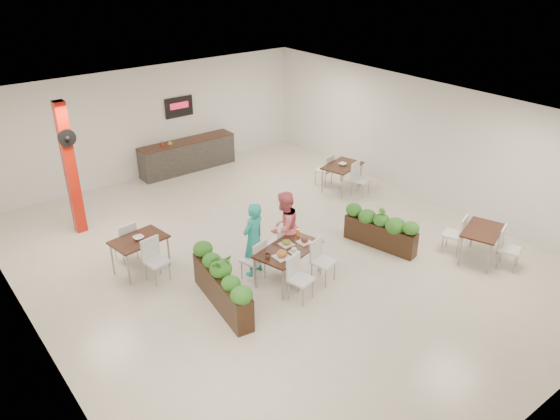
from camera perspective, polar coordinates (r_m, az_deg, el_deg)
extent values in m
plane|color=beige|center=(12.27, -0.65, -4.72)|extent=(12.00, 12.00, 0.00)
cube|color=white|center=(16.42, -13.59, 8.86)|extent=(10.00, 0.10, 3.20)
cube|color=white|center=(8.25, 25.95, -11.75)|extent=(10.00, 0.10, 3.20)
cube|color=white|center=(9.72, -25.00, -5.51)|extent=(0.10, 12.00, 3.20)
cube|color=white|center=(14.87, 14.98, 6.89)|extent=(0.10, 12.00, 3.20)
cube|color=white|center=(10.97, -0.73, 9.76)|extent=(10.00, 12.00, 0.04)
cube|color=red|center=(13.49, -21.06, 4.01)|extent=(0.25, 0.25, 3.20)
cylinder|color=black|center=(13.07, -21.37, 7.02)|extent=(0.40, 0.06, 0.40)
sphere|color=black|center=(13.03, -21.32, 6.97)|extent=(0.12, 0.12, 0.12)
cube|color=#282623|center=(16.90, -9.61, 5.60)|extent=(3.00, 0.60, 0.90)
cube|color=black|center=(16.74, -9.73, 7.10)|extent=(3.00, 0.62, 0.04)
cube|color=black|center=(16.71, -10.51, 10.54)|extent=(0.90, 0.04, 0.60)
cube|color=red|center=(16.67, -10.48, 10.68)|extent=(0.60, 0.02, 0.18)
imported|color=#A3271B|center=(16.37, -12.22, 6.86)|extent=(0.09, 0.09, 0.19)
imported|color=gold|center=(16.47, -11.44, 7.02)|extent=(0.13, 0.13, 0.17)
cube|color=black|center=(11.05, 0.87, -4.12)|extent=(1.56, 1.14, 0.04)
cylinder|color=gray|center=(10.64, 0.28, -7.82)|extent=(0.04, 0.04, 0.71)
cylinder|color=gray|center=(11.53, 4.12, -4.95)|extent=(0.04, 0.04, 0.71)
cylinder|color=gray|center=(10.99, -2.57, -6.61)|extent=(0.04, 0.04, 0.71)
cylinder|color=gray|center=(11.85, 1.37, -3.93)|extent=(0.04, 0.04, 0.71)
cube|color=white|center=(11.24, -2.83, -5.24)|extent=(0.51, 0.51, 0.05)
cube|color=white|center=(11.01, -2.10, -4.44)|extent=(0.42, 0.15, 0.45)
cylinder|color=gray|center=(11.57, -2.92, -5.61)|extent=(0.02, 0.02, 0.43)
cylinder|color=gray|center=(11.35, -4.02, -6.33)|extent=(0.02, 0.02, 0.43)
cylinder|color=gray|center=(11.38, -1.59, -6.16)|extent=(0.02, 0.02, 0.43)
cylinder|color=gray|center=(11.16, -2.69, -6.91)|extent=(0.02, 0.02, 0.43)
cube|color=white|center=(11.77, -0.34, -3.62)|extent=(0.51, 0.51, 0.05)
cube|color=white|center=(11.55, 0.41, -2.83)|extent=(0.42, 0.15, 0.45)
cylinder|color=gray|center=(12.10, -0.49, -4.02)|extent=(0.02, 0.02, 0.43)
cylinder|color=gray|center=(11.87, -1.49, -4.68)|extent=(0.02, 0.02, 0.43)
cylinder|color=gray|center=(11.92, 0.81, -4.52)|extent=(0.02, 0.02, 0.43)
cylinder|color=gray|center=(11.69, -0.18, -5.20)|extent=(0.02, 0.02, 0.43)
cube|color=white|center=(10.62, 2.20, -7.29)|extent=(0.51, 0.51, 0.05)
cube|color=white|center=(10.58, 1.38, -5.82)|extent=(0.42, 0.15, 0.45)
cylinder|color=gray|center=(10.56, 2.40, -9.06)|extent=(0.02, 0.02, 0.43)
cylinder|color=gray|center=(10.79, 3.45, -8.22)|extent=(0.02, 0.02, 0.43)
cylinder|color=gray|center=(10.72, 0.90, -8.43)|extent=(0.02, 0.02, 0.43)
cylinder|color=gray|center=(10.95, 1.96, -7.62)|extent=(0.02, 0.02, 0.43)
cube|color=white|center=(11.19, 4.57, -5.46)|extent=(0.51, 0.51, 0.05)
cube|color=white|center=(11.15, 3.79, -4.06)|extent=(0.42, 0.15, 0.45)
cylinder|color=gray|center=(11.12, 4.78, -7.13)|extent=(0.02, 0.02, 0.43)
cylinder|color=gray|center=(11.36, 5.72, -6.37)|extent=(0.02, 0.02, 0.43)
cylinder|color=gray|center=(11.27, 3.32, -6.57)|extent=(0.02, 0.02, 0.43)
cylinder|color=gray|center=(11.51, 4.28, -5.83)|extent=(0.02, 0.02, 0.43)
cube|color=white|center=(10.74, 0.19, -4.92)|extent=(0.37, 0.37, 0.01)
ellipsoid|color=brown|center=(10.70, 0.19, -4.58)|extent=(0.22, 0.22, 0.13)
cube|color=white|center=(11.16, 0.68, -3.61)|extent=(0.32, 0.32, 0.01)
ellipsoid|color=orange|center=(11.13, 0.68, -3.33)|extent=(0.18, 0.18, 0.11)
cube|color=white|center=(11.25, 2.57, -3.36)|extent=(0.32, 0.32, 0.01)
ellipsoid|color=#541710|center=(11.23, 2.58, -3.12)|extent=(0.16, 0.16, 0.10)
cube|color=white|center=(10.91, 1.48, -4.39)|extent=(0.22, 0.22, 0.01)
ellipsoid|color=white|center=(10.88, 1.48, -4.20)|extent=(0.12, 0.12, 0.07)
cylinder|color=orange|center=(11.46, 1.90, -2.37)|extent=(0.07, 0.07, 0.15)
imported|color=#552F24|center=(10.69, -1.32, -4.83)|extent=(0.12, 0.12, 0.10)
imported|color=teal|center=(11.25, -2.79, -3.07)|extent=(0.67, 0.53, 1.62)
imported|color=#FA6F7F|center=(11.66, 0.42, -1.85)|extent=(0.93, 0.81, 1.64)
cube|color=black|center=(10.57, -6.08, -8.35)|extent=(0.63, 2.08, 0.68)
ellipsoid|color=#215B1A|center=(9.64, -4.05, -8.69)|extent=(0.40, 0.40, 0.32)
ellipsoid|color=#215B1A|center=(9.97, -5.16, -7.43)|extent=(0.40, 0.40, 0.32)
ellipsoid|color=#215B1A|center=(10.31, -6.20, -6.24)|extent=(0.40, 0.40, 0.32)
ellipsoid|color=#215B1A|center=(10.66, -7.16, -5.12)|extent=(0.40, 0.40, 0.32)
ellipsoid|color=#215B1A|center=(11.01, -8.06, -4.08)|extent=(0.40, 0.40, 0.32)
imported|color=#215B1A|center=(10.26, -6.22, -5.76)|extent=(0.40, 0.35, 0.44)
cube|color=black|center=(12.66, 10.40, -2.62)|extent=(0.69, 1.78, 0.59)
ellipsoid|color=#215B1A|center=(12.19, 13.53, -1.93)|extent=(0.40, 0.40, 0.32)
ellipsoid|color=#215B1A|center=(12.32, 12.02, -1.44)|extent=(0.40, 0.40, 0.32)
ellipsoid|color=#215B1A|center=(12.47, 10.55, -0.95)|extent=(0.40, 0.40, 0.32)
ellipsoid|color=#215B1A|center=(12.62, 9.12, -0.48)|extent=(0.40, 0.40, 0.32)
ellipsoid|color=#215B1A|center=(12.78, 7.72, -0.02)|extent=(0.40, 0.40, 0.32)
imported|color=#215B1A|center=(12.44, 10.58, -0.67)|extent=(0.21, 0.21, 0.38)
cube|color=black|center=(11.76, -14.55, -3.02)|extent=(1.20, 0.89, 0.04)
cylinder|color=gray|center=(11.51, -15.56, -6.03)|extent=(0.04, 0.04, 0.71)
cylinder|color=gray|center=(11.94, -11.56, -4.29)|extent=(0.04, 0.04, 0.71)
cylinder|color=gray|center=(11.98, -17.13, -4.88)|extent=(0.04, 0.04, 0.71)
cylinder|color=gray|center=(12.39, -13.23, -3.25)|extent=(0.04, 0.04, 0.71)
cube|color=white|center=(12.36, -15.91, -3.18)|extent=(0.48, 0.48, 0.05)
cube|color=white|center=(12.09, -15.59, -2.47)|extent=(0.42, 0.10, 0.45)
cylinder|color=gray|center=(12.67, -15.54, -3.57)|extent=(0.02, 0.02, 0.43)
cylinder|color=gray|center=(12.53, -16.85, -4.11)|extent=(0.02, 0.02, 0.43)
cylinder|color=gray|center=(12.41, -14.71, -4.13)|extent=(0.02, 0.02, 0.43)
cylinder|color=gray|center=(12.27, -16.03, -4.69)|extent=(0.02, 0.02, 0.43)
cube|color=white|center=(11.45, -12.76, -5.29)|extent=(0.48, 0.48, 0.05)
cube|color=white|center=(11.47, -13.42, -3.86)|extent=(0.42, 0.10, 0.45)
cylinder|color=gray|center=(11.38, -12.86, -6.93)|extent=(0.02, 0.02, 0.43)
cylinder|color=gray|center=(11.53, -11.46, -6.29)|extent=(0.02, 0.02, 0.43)
cylinder|color=gray|center=(11.62, -13.81, -6.26)|extent=(0.02, 0.02, 0.43)
cylinder|color=gray|center=(11.77, -12.43, -5.65)|extent=(0.02, 0.02, 0.43)
imported|color=white|center=(11.74, -14.57, -2.82)|extent=(0.22, 0.22, 0.05)
cube|color=black|center=(15.26, 6.54, 4.63)|extent=(1.29, 1.03, 0.04)
cylinder|color=gray|center=(14.85, 6.51, 2.44)|extent=(0.04, 0.04, 0.71)
cylinder|color=gray|center=(15.66, 8.43, 3.63)|extent=(0.04, 0.04, 0.71)
cylinder|color=gray|center=(15.15, 4.44, 3.03)|extent=(0.04, 0.04, 0.71)
cylinder|color=gray|center=(15.95, 6.44, 4.17)|extent=(0.04, 0.04, 0.71)
cube|color=white|center=(15.65, 4.61, 4.18)|extent=(0.52, 0.52, 0.05)
cube|color=white|center=(15.46, 5.23, 4.88)|extent=(0.42, 0.15, 0.45)
cylinder|color=gray|center=(15.95, 4.39, 3.73)|extent=(0.02, 0.02, 0.43)
cylinder|color=gray|center=(15.69, 3.72, 3.35)|extent=(0.02, 0.02, 0.43)
cylinder|color=gray|center=(15.79, 5.43, 3.43)|extent=(0.02, 0.02, 0.43)
cylinder|color=gray|center=(15.52, 4.76, 3.05)|extent=(0.02, 0.02, 0.43)
cube|color=white|center=(15.09, 8.44, 3.12)|extent=(0.52, 0.52, 0.05)
cube|color=white|center=(15.08, 7.87, 4.17)|extent=(0.42, 0.15, 0.45)
cylinder|color=gray|center=(14.98, 8.62, 1.93)|extent=(0.02, 0.02, 0.43)
cylinder|color=gray|center=(15.25, 9.25, 2.35)|extent=(0.02, 0.02, 0.43)
cylinder|color=gray|center=(15.12, 7.50, 2.26)|extent=(0.02, 0.02, 0.43)
cylinder|color=gray|center=(15.40, 8.14, 2.66)|extent=(0.02, 0.02, 0.43)
imported|color=white|center=(15.24, 6.55, 4.79)|extent=(0.22, 0.22, 0.05)
cube|color=black|center=(12.53, 20.45, -2.01)|extent=(1.26, 1.04, 0.04)
cylinder|color=gray|center=(12.24, 20.98, -4.81)|extent=(0.04, 0.04, 0.71)
cylinder|color=gray|center=(13.08, 21.97, -2.93)|extent=(0.04, 0.04, 0.71)
cylinder|color=gray|center=(12.34, 18.30, -4.10)|extent=(0.04, 0.04, 0.71)
cylinder|color=gray|center=(13.17, 19.46, -2.28)|extent=(0.04, 0.04, 0.71)
cube|color=white|center=(12.76, 17.67, -2.45)|extent=(0.54, 0.54, 0.05)
cube|color=white|center=(12.61, 18.65, -1.67)|extent=(0.41, 0.18, 0.45)
cylinder|color=gray|center=(13.05, 17.04, -2.86)|extent=(0.02, 0.02, 0.43)
cylinder|color=gray|center=(12.76, 16.59, -3.50)|extent=(0.02, 0.02, 0.43)
cylinder|color=gray|center=(12.99, 18.46, -3.24)|extent=(0.02, 0.02, 0.43)
cylinder|color=gray|center=(12.69, 18.04, -3.89)|extent=(0.02, 0.02, 0.43)
cube|color=white|center=(12.58, 22.88, -3.80)|extent=(0.54, 0.54, 0.05)
cube|color=white|center=(12.49, 22.23, -2.59)|extent=(0.41, 0.18, 0.45)
cylinder|color=gray|center=(12.53, 23.28, -5.26)|extent=(0.02, 0.02, 0.43)
cylinder|color=gray|center=(12.82, 23.58, -4.57)|extent=(0.02, 0.02, 0.43)
cylinder|color=gray|center=(12.56, 21.78, -4.87)|extent=(0.02, 0.02, 0.43)
cylinder|color=gray|center=(12.86, 22.12, -4.19)|extent=(0.02, 0.02, 0.43)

